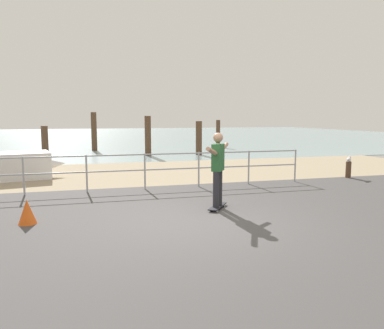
% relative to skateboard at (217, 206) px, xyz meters
% --- Properties ---
extents(ground_plane, '(24.00, 10.00, 0.04)m').
position_rel_skateboard_xyz_m(ground_plane, '(-0.61, -1.91, -0.07)').
color(ground_plane, '#474444').
rests_on(ground_plane, ground).
extents(beach_strip, '(24.00, 6.00, 0.04)m').
position_rel_skateboard_xyz_m(beach_strip, '(-0.61, 6.09, -0.07)').
color(beach_strip, tan).
rests_on(beach_strip, ground).
extents(sea_surface, '(72.00, 50.00, 0.04)m').
position_rel_skateboard_xyz_m(sea_surface, '(-0.61, 34.09, -0.07)').
color(sea_surface, '#849EA3').
rests_on(sea_surface, ground).
extents(railing_fence, '(11.23, 0.05, 1.05)m').
position_rel_skateboard_xyz_m(railing_fence, '(-2.06, 2.69, 0.63)').
color(railing_fence, '#9EA0A5').
rests_on(railing_fence, ground).
extents(skateboard, '(0.63, 0.76, 0.08)m').
position_rel_skateboard_xyz_m(skateboard, '(0.00, 0.00, 0.00)').
color(skateboard, black).
rests_on(skateboard, ground).
extents(skateboarder, '(0.92, 1.22, 1.65)m').
position_rel_skateboard_xyz_m(skateboarder, '(-0.00, -0.00, 0.95)').
color(skateboarder, '#26262B').
rests_on(skateboarder, skateboard).
extents(bollard_short, '(0.18, 0.18, 0.57)m').
position_rel_skateboard_xyz_m(bollard_short, '(5.71, 2.94, 0.22)').
color(bollard_short, '#513826').
rests_on(bollard_short, ground).
extents(seagull, '(0.38, 0.38, 0.18)m').
position_rel_skateboard_xyz_m(seagull, '(5.72, 2.95, 0.58)').
color(seagull, white).
rests_on(seagull, bollard_short).
extents(groyne_post_0, '(0.37, 0.37, 1.56)m').
position_rel_skateboard_xyz_m(groyne_post_0, '(-5.26, 14.91, 0.71)').
color(groyne_post_0, '#513826').
rests_on(groyne_post_0, ground).
extents(groyne_post_1, '(0.33, 0.33, 2.35)m').
position_rel_skateboard_xyz_m(groyne_post_1, '(-2.52, 15.72, 1.11)').
color(groyne_post_1, '#513826').
rests_on(groyne_post_1, ground).
extents(groyne_post_2, '(0.33, 0.33, 2.12)m').
position_rel_skateboard_xyz_m(groyne_post_2, '(0.22, 12.01, 0.99)').
color(groyne_post_2, '#513826').
rests_on(groyne_post_2, ground).
extents(groyne_post_3, '(0.34, 0.34, 1.84)m').
position_rel_skateboard_xyz_m(groyne_post_3, '(2.95, 11.71, 0.85)').
color(groyne_post_3, '#513826').
rests_on(groyne_post_3, ground).
extents(groyne_post_4, '(0.28, 0.28, 1.86)m').
position_rel_skateboard_xyz_m(groyne_post_4, '(5.69, 16.42, 0.86)').
color(groyne_post_4, '#513826').
rests_on(groyne_post_4, ground).
extents(traffic_cone, '(0.36, 0.36, 0.50)m').
position_rel_skateboard_xyz_m(traffic_cone, '(-3.95, -0.19, 0.18)').
color(traffic_cone, '#E55919').
rests_on(traffic_cone, ground).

